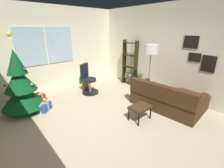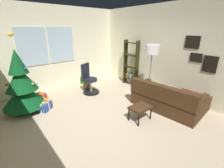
% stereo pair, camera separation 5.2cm
% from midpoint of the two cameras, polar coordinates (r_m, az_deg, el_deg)
% --- Properties ---
extents(ground_plane, '(4.78, 6.11, 0.10)m').
position_cam_midpoint_polar(ground_plane, '(3.87, 1.55, -14.37)').
color(ground_plane, '#BEAB8E').
extents(wall_back_with_windows, '(4.78, 0.12, 2.87)m').
position_cam_midpoint_polar(wall_back_with_windows, '(5.90, -19.45, 12.26)').
color(wall_back_with_windows, '#EEE9C8').
rests_on(wall_back_with_windows, ground_plane).
extents(wall_right_with_frames, '(0.12, 6.11, 2.87)m').
position_cam_midpoint_polar(wall_right_with_frames, '(5.20, 22.60, 10.84)').
color(wall_right_with_frames, '#EEE9C8').
rests_on(wall_right_with_frames, ground_plane).
extents(couch, '(1.71, 1.87, 0.78)m').
position_cam_midpoint_polar(couch, '(4.58, 21.92, -5.42)').
color(couch, '#3C2614').
rests_on(couch, ground_plane).
extents(footstool, '(0.52, 0.37, 0.37)m').
position_cam_midpoint_polar(footstool, '(3.81, 10.88, -8.89)').
color(footstool, '#3C2614').
rests_on(footstool, ground_plane).
extents(holiday_tree, '(1.08, 1.08, 2.07)m').
position_cam_midpoint_polar(holiday_tree, '(4.62, -30.27, -0.80)').
color(holiday_tree, '#4C331E').
rests_on(holiday_tree, ground_plane).
extents(gift_box_red, '(0.36, 0.41, 0.21)m').
position_cam_midpoint_polar(gift_box_red, '(5.34, -25.04, -4.31)').
color(gift_box_red, red).
rests_on(gift_box_red, ground_plane).
extents(gift_box_green, '(0.38, 0.38, 0.26)m').
position_cam_midpoint_polar(gift_box_green, '(5.29, -27.47, -4.64)').
color(gift_box_green, '#1E722D').
rests_on(gift_box_green, ground_plane).
extents(gift_box_gold, '(0.36, 0.33, 0.26)m').
position_cam_midpoint_polar(gift_box_gold, '(4.71, -23.54, -7.04)').
color(gift_box_gold, gold).
rests_on(gift_box_gold, ground_plane).
extents(gift_box_blue, '(0.44, 0.42, 0.24)m').
position_cam_midpoint_polar(gift_box_blue, '(4.63, -23.51, -7.61)').
color(gift_box_blue, '#2D4C99').
rests_on(gift_box_blue, ground_plane).
extents(office_chair, '(0.56, 0.58, 1.03)m').
position_cam_midpoint_polar(office_chair, '(5.30, -8.18, 0.88)').
color(office_chair, black).
rests_on(office_chair, ground_plane).
extents(bookshelf, '(0.18, 0.64, 1.72)m').
position_cam_midpoint_polar(bookshelf, '(5.97, 7.40, 6.75)').
color(bookshelf, black).
rests_on(bookshelf, ground_plane).
extents(floor_lamp, '(0.41, 0.41, 1.68)m').
position_cam_midpoint_polar(floor_lamp, '(4.86, 15.00, 11.37)').
color(floor_lamp, slate).
rests_on(floor_lamp, ground_plane).
extents(potted_plant, '(0.40, 0.34, 0.63)m').
position_cam_midpoint_polar(potted_plant, '(5.70, -9.40, 0.70)').
color(potted_plant, brown).
rests_on(potted_plant, ground_plane).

